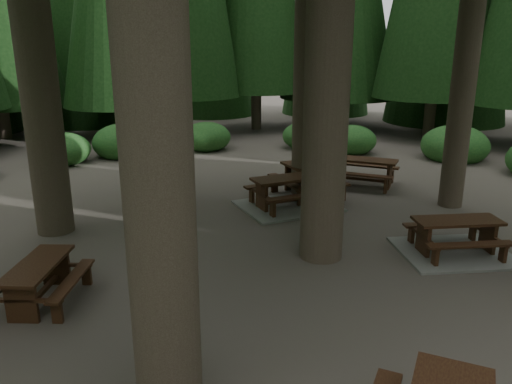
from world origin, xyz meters
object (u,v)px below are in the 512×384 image
object	(u,v)px
picnic_table_c	(288,197)
picnic_table_f	(308,177)
picnic_table_a	(455,242)
picnic_table_d	(364,168)
picnic_table_b	(39,276)

from	to	relation	value
picnic_table_c	picnic_table_f	bearing A→B (deg)	33.43
picnic_table_a	picnic_table_d	bearing A→B (deg)	92.65
picnic_table_b	picnic_table_c	bearing A→B (deg)	-39.59
picnic_table_d	picnic_table_c	bearing A→B (deg)	-115.88
picnic_table_b	picnic_table_d	distance (m)	9.79
picnic_table_c	picnic_table_f	size ratio (longest dim) A/B	1.25
picnic_table_c	picnic_table_d	bearing A→B (deg)	16.64
picnic_table_a	picnic_table_c	xyz separation A→B (m)	(-1.97, 3.92, 0.04)
picnic_table_a	picnic_table_b	size ratio (longest dim) A/B	1.31
picnic_table_b	picnic_table_d	size ratio (longest dim) A/B	0.82
picnic_table_d	picnic_table_b	bearing A→B (deg)	-110.69
picnic_table_b	picnic_table_c	distance (m)	6.61
picnic_table_c	picnic_table_d	size ratio (longest dim) A/B	1.07
picnic_table_b	picnic_table_f	world-z (taller)	picnic_table_f
picnic_table_b	picnic_table_d	world-z (taller)	picnic_table_d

